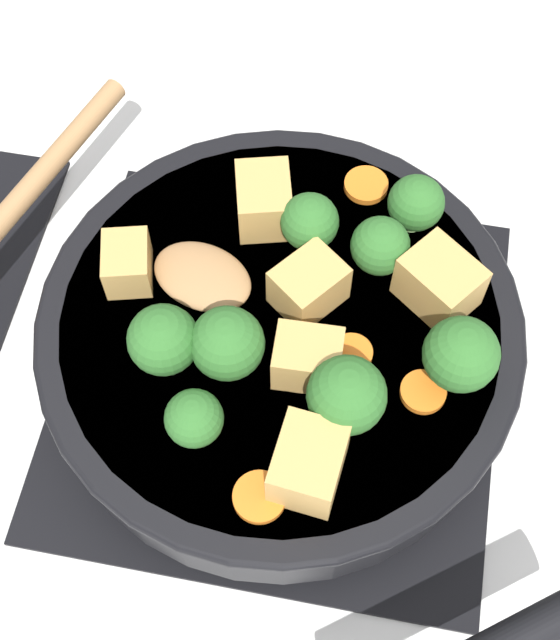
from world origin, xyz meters
name	(u,v)px	position (x,y,z in m)	size (l,w,h in m)	color
ground_plane	(280,374)	(0.00, 0.00, 0.00)	(2.40, 2.40, 0.00)	silver
front_burner_grate	(280,367)	(0.00, 0.00, 0.01)	(0.31, 0.31, 0.03)	black
skillet_pan	(281,340)	(0.00, 0.00, 0.06)	(0.40, 0.36, 0.06)	black
wooden_spoon	(106,228)	(0.04, 0.13, 0.09)	(0.21, 0.21, 0.02)	#A87A4C
tofu_cube_center_large	(127,263)	(0.02, 0.10, 0.10)	(0.04, 0.03, 0.03)	tan
tofu_cube_near_handle	(308,464)	(-0.10, -0.03, 0.10)	(0.05, 0.04, 0.04)	tan
tofu_cube_east_chunk	(440,282)	(0.04, -0.10, 0.10)	(0.05, 0.04, 0.04)	tan
tofu_cube_west_chunk	(264,200)	(0.08, 0.03, 0.10)	(0.04, 0.04, 0.04)	tan
tofu_cube_back_piece	(309,286)	(0.02, -0.01, 0.10)	(0.04, 0.03, 0.03)	tan
tofu_cube_front_piece	(308,359)	(-0.03, -0.02, 0.10)	(0.04, 0.03, 0.03)	tan
broccoli_floret_near_spoon	(194,419)	(-0.09, 0.03, 0.11)	(0.03, 0.03, 0.04)	#709956
broccoli_floret_center_top	(227,344)	(-0.04, 0.03, 0.11)	(0.05, 0.05, 0.05)	#709956
broccoli_floret_east_rim	(347,395)	(-0.06, -0.05, 0.11)	(0.05, 0.05, 0.05)	#709956
broccoli_floret_west_rim	(380,246)	(0.05, -0.06, 0.11)	(0.04, 0.04, 0.05)	#709956
broccoli_floret_north_edge	(461,355)	(-0.02, -0.11, 0.11)	(0.05, 0.05, 0.05)	#709956
broccoli_floret_south_cluster	(163,340)	(-0.04, 0.06, 0.11)	(0.04, 0.04, 0.05)	#709956
broccoli_floret_mid_floret	(310,222)	(0.06, -0.01, 0.11)	(0.04, 0.04, 0.05)	#709956
broccoli_floret_small_inner	(416,203)	(0.09, -0.07, 0.11)	(0.04, 0.04, 0.04)	#709956
carrot_slice_orange_thin	(259,497)	(-0.12, -0.01, 0.09)	(0.03, 0.03, 0.01)	orange
carrot_slice_near_center	(423,392)	(-0.03, -0.10, 0.09)	(0.03, 0.03, 0.01)	orange
carrot_slice_edge_slice	(366,185)	(0.11, -0.04, 0.09)	(0.03, 0.03, 0.01)	orange
carrot_slice_under_broccoli	(352,353)	(-0.02, -0.05, 0.09)	(0.03, 0.03, 0.01)	orange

